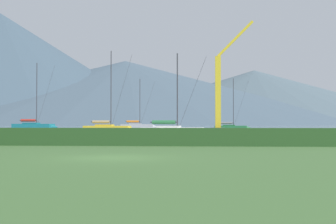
# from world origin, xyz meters

# --- Properties ---
(ground_plane) EXTENTS (1000.00, 1000.00, 0.00)m
(ground_plane) POSITION_xyz_m (0.00, 0.00, 0.00)
(ground_plane) COLOR #477038
(harbor_water) EXTENTS (320.00, 246.00, 0.00)m
(harbor_water) POSITION_xyz_m (0.00, 137.00, 0.00)
(harbor_water) COLOR gray
(harbor_water) RESTS_ON ground_plane
(hedge_line) EXTENTS (80.00, 1.20, 1.21)m
(hedge_line) POSITION_xyz_m (0.00, 11.00, 0.61)
(hedge_line) COLOR #284C23
(hedge_line) RESTS_ON ground_plane
(sailboat_slip_0) EXTENTS (7.89, 2.80, 12.11)m
(sailboat_slip_0) POSITION_xyz_m (-10.03, 47.72, 0.67)
(sailboat_slip_0) COLOR gold
(sailboat_slip_0) RESTS_ON harbor_water
(sailboat_slip_1) EXTENTS (9.40, 3.54, 13.42)m
(sailboat_slip_1) POSITION_xyz_m (-29.63, 70.70, 0.79)
(sailboat_slip_1) COLOR #19707A
(sailboat_slip_1) RESTS_ON harbor_water
(sailboat_slip_3) EXTENTS (6.97, 2.60, 9.78)m
(sailboat_slip_3) POSITION_xyz_m (9.18, 67.92, 0.58)
(sailboat_slip_3) COLOR #236B38
(sailboat_slip_3) RESTS_ON harbor_water
(sailboat_slip_4) EXTENTS (8.33, 2.81, 11.23)m
(sailboat_slip_4) POSITION_xyz_m (-10.59, 83.13, 0.69)
(sailboat_slip_4) COLOR #9E9EA3
(sailboat_slip_4) RESTS_ON harbor_water
(sailboat_slip_5) EXTENTS (7.70, 2.99, 8.91)m
(sailboat_slip_5) POSITION_xyz_m (0.83, 29.03, 0.63)
(sailboat_slip_5) COLOR white
(sailboat_slip_5) RESTS_ON harbor_water
(dock_crane) EXTENTS (6.09, 2.00, 16.15)m
(dock_crane) POSITION_xyz_m (6.32, 47.01, 4.91)
(dock_crane) COLOR #333338
(dock_crane) RESTS_ON ground_plane
(distant_hill_west_ridge) EXTENTS (302.54, 302.54, 46.76)m
(distant_hill_west_ridge) POSITION_xyz_m (47.97, 395.26, 23.38)
(distant_hill_west_ridge) COLOR slate
(distant_hill_west_ridge) RESTS_ON ground_plane
(distant_hill_central_peak) EXTENTS (263.46, 263.46, 82.07)m
(distant_hill_central_peak) POSITION_xyz_m (-145.86, 316.50, 41.04)
(distant_hill_central_peak) COLOR #425666
(distant_hill_central_peak) RESTS_ON ground_plane
(distant_hill_east_ridge) EXTENTS (354.79, 354.79, 49.63)m
(distant_hill_east_ridge) POSITION_xyz_m (-57.27, 346.35, 24.82)
(distant_hill_east_ridge) COLOR #4C6070
(distant_hill_east_ridge) RESTS_ON ground_plane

